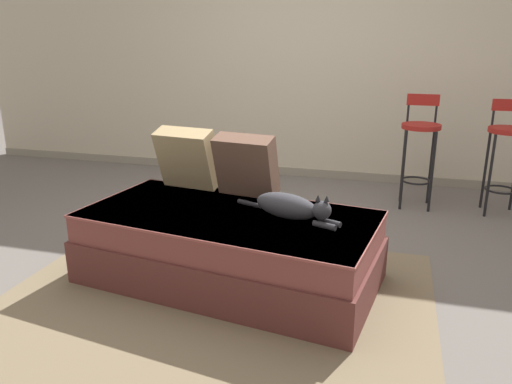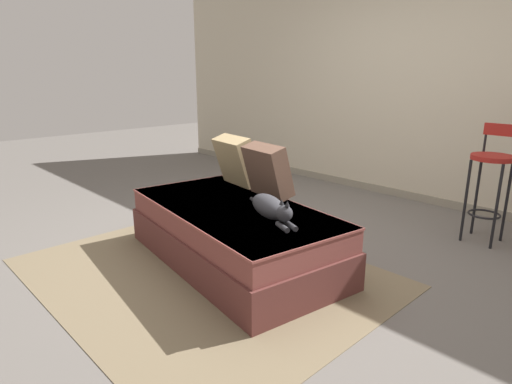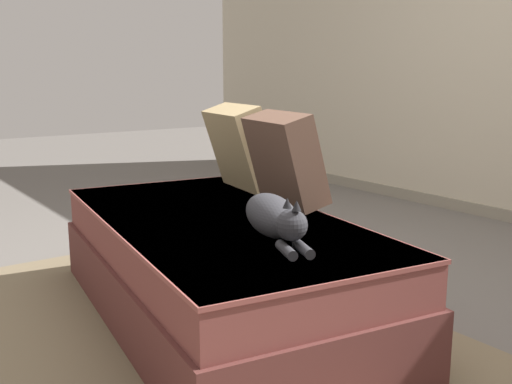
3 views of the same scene
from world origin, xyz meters
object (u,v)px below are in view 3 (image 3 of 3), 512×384
Objects in this scene: throw_pillow_corner at (241,147)px; throw_pillow_middle at (285,159)px; couch at (217,267)px; cat at (274,217)px.

throw_pillow_corner is 1.03× the size of throw_pillow_middle.
couch is at bearing -91.11° from throw_pillow_middle.
couch is at bearing -178.66° from cat.
throw_pillow_corner is at bearing 171.69° from throw_pillow_middle.
couch is 4.31× the size of throw_pillow_corner.
cat is (0.39, 0.01, 0.30)m from couch.
throw_pillow_corner reaches higher than couch.
throw_pillow_corner is at bearing 135.95° from couch.
couch is 4.43× the size of throw_pillow_middle.
throw_pillow_middle reaches higher than couch.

